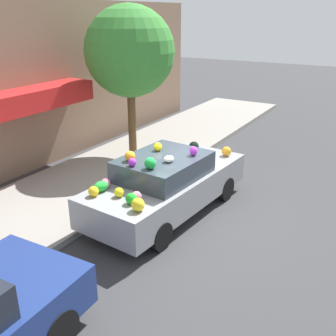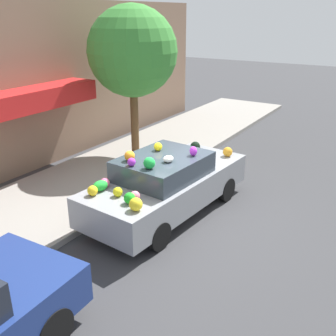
% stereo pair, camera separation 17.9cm
% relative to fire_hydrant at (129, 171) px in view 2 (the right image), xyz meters
% --- Properties ---
extents(ground_plane, '(60.00, 60.00, 0.00)m').
position_rel_fire_hydrant_xyz_m(ground_plane, '(-0.61, -1.68, -0.48)').
color(ground_plane, '#38383A').
extents(sidewalk_curb, '(24.00, 3.20, 0.14)m').
position_rel_fire_hydrant_xyz_m(sidewalk_curb, '(-0.61, 1.02, -0.41)').
color(sidewalk_curb, gray).
rests_on(sidewalk_curb, ground).
extents(building_facade, '(18.00, 1.20, 4.69)m').
position_rel_fire_hydrant_xyz_m(building_facade, '(-0.61, 3.23, 1.85)').
color(building_facade, '#846651').
rests_on(building_facade, ground).
extents(street_tree, '(2.60, 2.60, 4.44)m').
position_rel_fire_hydrant_xyz_m(street_tree, '(1.85, 1.16, 2.78)').
color(street_tree, brown).
rests_on(street_tree, sidewalk_curb).
extents(fire_hydrant, '(0.20, 0.20, 0.70)m').
position_rel_fire_hydrant_xyz_m(fire_hydrant, '(0.00, 0.00, 0.00)').
color(fire_hydrant, gold).
rests_on(fire_hydrant, sidewalk_curb).
extents(art_car, '(4.45, 2.04, 1.66)m').
position_rel_fire_hydrant_xyz_m(art_car, '(-0.65, -1.58, 0.26)').
color(art_car, gray).
rests_on(art_car, ground).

